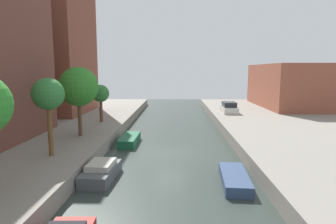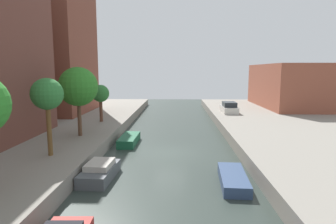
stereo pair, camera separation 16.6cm
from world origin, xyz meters
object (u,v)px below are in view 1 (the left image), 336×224
at_px(moored_boat_left_2, 101,172).
at_px(moored_boat_right_2, 234,179).
at_px(street_tree_3, 79,87).
at_px(street_tree_2, 48,95).
at_px(street_tree_4, 100,94).
at_px(low_block_right, 295,86).
at_px(apartment_tower_far, 45,35).
at_px(parked_car, 229,108).
at_px(moored_boat_left_3, 130,140).

relative_size(moored_boat_left_2, moored_boat_right_2, 0.88).
bearing_deg(moored_boat_right_2, street_tree_3, 146.38).
height_order(street_tree_2, moored_boat_right_2, street_tree_2).
height_order(street_tree_2, street_tree_4, street_tree_2).
bearing_deg(moored_boat_left_2, street_tree_3, 116.63).
bearing_deg(moored_boat_right_2, low_block_right, 62.67).
xyz_separation_m(street_tree_4, moored_boat_right_2, (11.17, -14.09, -3.59)).
distance_m(street_tree_4, moored_boat_right_2, 18.34).
xyz_separation_m(apartment_tower_far, moored_boat_left_2, (11.98, -20.27, -10.21)).
bearing_deg(street_tree_2, street_tree_4, 90.00).
height_order(street_tree_3, parked_car, street_tree_3).
xyz_separation_m(moored_boat_left_2, moored_boat_right_2, (7.70, -0.50, -0.14)).
height_order(street_tree_3, moored_boat_left_3, street_tree_3).
bearing_deg(street_tree_2, moored_boat_left_3, 61.14).
bearing_deg(street_tree_3, apartment_tower_far, 122.52).
relative_size(street_tree_2, street_tree_4, 1.26).
relative_size(apartment_tower_far, street_tree_3, 3.44).
bearing_deg(low_block_right, moored_boat_right_2, -117.33).
bearing_deg(street_tree_4, parked_car, 25.64).
xyz_separation_m(parked_car, moored_boat_right_2, (-3.44, -21.10, -1.29)).
xyz_separation_m(street_tree_4, parked_car, (14.61, 7.01, -2.31)).
bearing_deg(street_tree_4, moored_boat_left_3, -54.31).
xyz_separation_m(street_tree_3, moored_boat_left_3, (3.82, 1.33, -4.67)).
distance_m(street_tree_3, parked_car, 20.30).
bearing_deg(street_tree_4, apartment_tower_far, 141.85).
relative_size(low_block_right, street_tree_4, 4.11).
bearing_deg(parked_car, street_tree_3, -136.90).
bearing_deg(low_block_right, apartment_tower_far, -168.48).
bearing_deg(parked_car, moored_boat_left_3, -131.17).
distance_m(street_tree_2, moored_boat_left_3, 9.10).
height_order(low_block_right, parked_car, low_block_right).
relative_size(parked_car, moored_boat_right_2, 1.02).
xyz_separation_m(low_block_right, moored_boat_right_2, (-14.32, -27.70, -3.83)).
relative_size(low_block_right, moored_boat_left_2, 4.37).
distance_m(street_tree_4, parked_car, 16.37).
distance_m(low_block_right, street_tree_2, 36.33).
relative_size(apartment_tower_far, low_block_right, 1.21).
relative_size(street_tree_2, parked_car, 1.16).
height_order(low_block_right, street_tree_2, low_block_right).
relative_size(low_block_right, street_tree_2, 3.26).
bearing_deg(street_tree_2, street_tree_3, 90.00).
bearing_deg(parked_car, low_block_right, 31.25).
height_order(low_block_right, moored_boat_right_2, low_block_right).
distance_m(street_tree_4, moored_boat_left_3, 7.45).
height_order(street_tree_4, moored_boat_right_2, street_tree_4).
xyz_separation_m(street_tree_2, street_tree_3, (0.00, 5.60, 0.19)).
distance_m(moored_boat_left_2, moored_boat_right_2, 7.72).
bearing_deg(moored_boat_left_2, street_tree_4, 104.34).
bearing_deg(moored_boat_right_2, street_tree_2, 170.72).
bearing_deg(apartment_tower_far, street_tree_3, -57.48).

